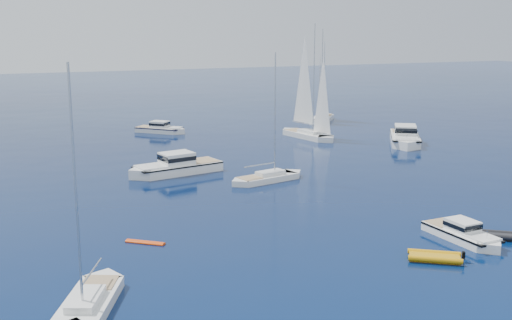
# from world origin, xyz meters

# --- Properties ---
(ground) EXTENTS (400.00, 400.00, 0.00)m
(ground) POSITION_xyz_m (0.00, 0.00, 0.00)
(ground) COLOR #082252
(ground) RESTS_ON ground
(motor_cruiser_near) EXTENTS (2.51, 7.35, 1.91)m
(motor_cruiser_near) POSITION_xyz_m (6.10, 5.79, 0.00)
(motor_cruiser_near) COLOR white
(motor_cruiser_near) RESTS_ON ground
(motor_cruiser_centre) EXTENTS (11.40, 5.32, 2.88)m
(motor_cruiser_centre) POSITION_xyz_m (-6.98, 34.66, 0.00)
(motor_cruiser_centre) COLOR silver
(motor_cruiser_centre) RESTS_ON ground
(motor_cruiser_distant) EXTENTS (9.65, 11.93, 3.13)m
(motor_cruiser_distant) POSITION_xyz_m (26.11, 39.40, 0.00)
(motor_cruiser_distant) COLOR white
(motor_cruiser_distant) RESTS_ON ground
(motor_cruiser_horizon) EXTENTS (7.64, 7.65, 2.17)m
(motor_cruiser_horizon) POSITION_xyz_m (-1.40, 61.12, 0.00)
(motor_cruiser_horizon) COLOR silver
(motor_cruiser_horizon) RESTS_ON ground
(sailboat_fore) EXTENTS (6.17, 9.67, 13.97)m
(sailboat_fore) POSITION_xyz_m (-20.63, 4.95, 0.00)
(sailboat_fore) COLOR white
(sailboat_fore) RESTS_ON ground
(sailboat_centre) EXTENTS (9.30, 4.20, 13.25)m
(sailboat_centre) POSITION_xyz_m (0.61, 27.79, 0.00)
(sailboat_centre) COLOR silver
(sailboat_centre) RESTS_ON ground
(sailboat_sails_r) EXTENTS (5.01, 11.44, 16.31)m
(sailboat_sails_r) POSITION_xyz_m (16.39, 48.64, 0.00)
(sailboat_sails_r) COLOR silver
(sailboat_sails_r) RESTS_ON ground
(sailboat_sails_far) EXTENTS (8.88, 9.90, 15.56)m
(sailboat_sails_far) POSITION_xyz_m (26.21, 61.87, 0.00)
(sailboat_sails_far) COLOR silver
(sailboat_sails_far) RESTS_ON ground
(tender_yellow) EXTENTS (4.11, 3.73, 0.95)m
(tender_yellow) POSITION_xyz_m (1.58, 3.41, 0.00)
(tender_yellow) COLOR #C88B0B
(tender_yellow) RESTS_ON ground
(tender_grey_near) EXTENTS (3.21, 2.99, 0.95)m
(tender_grey_near) POSITION_xyz_m (8.82, 5.00, 0.00)
(tender_grey_near) COLOR black
(tender_grey_near) RESTS_ON ground
(kayak_orange) EXTENTS (2.61, 2.29, 0.30)m
(kayak_orange) POSITION_xyz_m (-15.16, 14.41, 0.00)
(kayak_orange) COLOR #ED430B
(kayak_orange) RESTS_ON ground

